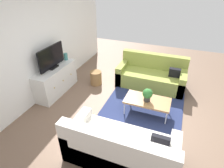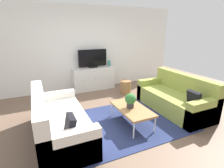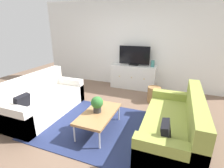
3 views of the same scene
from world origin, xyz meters
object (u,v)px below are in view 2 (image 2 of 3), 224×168
at_px(potted_plant, 130,100).
at_px(flat_screen_tv, 93,59).
at_px(couch_right_side, 176,99).
at_px(wicker_basket, 126,87).
at_px(coffee_table, 132,109).
at_px(glass_vase, 109,63).
at_px(tv_console, 94,78).
at_px(couch_left_side, 57,123).

bearing_deg(potted_plant, flat_screen_tv, 89.00).
bearing_deg(potted_plant, couch_right_side, 5.94).
xyz_separation_m(couch_right_side, wicker_basket, (-0.58, 1.55, -0.09)).
xyz_separation_m(coffee_table, glass_vase, (0.59, 2.53, 0.49)).
height_order(glass_vase, wicker_basket, glass_vase).
relative_size(coffee_table, wicker_basket, 2.55).
height_order(coffee_table, potted_plant, potted_plant).
xyz_separation_m(potted_plant, flat_screen_tv, (0.04, 2.54, 0.48)).
distance_m(tv_console, wicker_basket, 1.15).
bearing_deg(couch_left_side, potted_plant, -5.68).
xyz_separation_m(couch_left_side, glass_vase, (2.09, 2.37, 0.55)).
distance_m(couch_left_side, coffee_table, 1.52).
bearing_deg(couch_right_side, couch_left_side, 180.00).
relative_size(coffee_table, glass_vase, 5.31).
distance_m(tv_console, flat_screen_tv, 0.67).
xyz_separation_m(potted_plant, glass_vase, (0.62, 2.52, 0.29)).
height_order(flat_screen_tv, wicker_basket, flat_screen_tv).
distance_m(glass_vase, wicker_basket, 1.06).
height_order(couch_left_side, couch_right_side, same).
bearing_deg(glass_vase, tv_console, -180.00).
relative_size(couch_left_side, tv_console, 1.37).
relative_size(potted_plant, wicker_basket, 0.76).
distance_m(potted_plant, tv_console, 2.53).
distance_m(flat_screen_tv, glass_vase, 0.61).
bearing_deg(coffee_table, couch_right_side, 6.63).
height_order(tv_console, flat_screen_tv, flat_screen_tv).
xyz_separation_m(potted_plant, tv_console, (0.04, 2.52, -0.18)).
xyz_separation_m(tv_console, wicker_basket, (0.78, -0.83, -0.17)).
height_order(potted_plant, wicker_basket, potted_plant).
distance_m(coffee_table, potted_plant, 0.21).
xyz_separation_m(coffee_table, flat_screen_tv, (0.01, 2.55, 0.69)).
relative_size(tv_console, glass_vase, 7.12).
bearing_deg(couch_left_side, coffee_table, -6.06).
bearing_deg(couch_left_side, flat_screen_tv, 57.65).
distance_m(couch_left_side, potted_plant, 1.50).
bearing_deg(wicker_basket, glass_vase, 103.88).
bearing_deg(coffee_table, potted_plant, 158.63).
relative_size(couch_left_side, couch_right_side, 1.00).
distance_m(couch_right_side, coffee_table, 1.38).
relative_size(couch_left_side, glass_vase, 9.78).
bearing_deg(couch_right_side, wicker_basket, 110.62).
relative_size(couch_right_side, glass_vase, 9.78).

